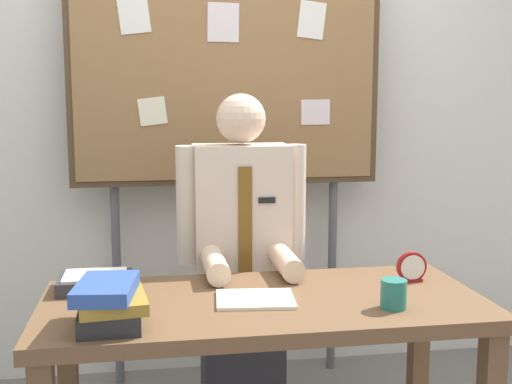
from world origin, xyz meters
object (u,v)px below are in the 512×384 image
(person, at_px, (242,276))
(open_notebook, at_px, (255,299))
(desk_clock, at_px, (412,268))
(paper_tray, at_px, (95,282))
(desk, at_px, (264,327))
(book_stack, at_px, (109,304))
(bulletin_board, at_px, (227,73))
(coffee_mug, at_px, (394,294))

(person, height_order, open_notebook, person)
(desk_clock, bearing_deg, paper_tray, 175.59)
(desk_clock, xyz_separation_m, paper_tray, (-1.17, 0.09, -0.02))
(paper_tray, bearing_deg, desk, -19.52)
(person, xyz_separation_m, open_notebook, (-0.03, -0.56, 0.07))
(book_stack, bearing_deg, open_notebook, 19.96)
(bulletin_board, bearing_deg, open_notebook, -91.81)
(person, height_order, paper_tray, person)
(desk, bearing_deg, desk_clock, 11.23)
(desk, xyz_separation_m, bulletin_board, (-0.00, 1.03, 0.91))
(open_notebook, xyz_separation_m, coffee_mug, (0.44, -0.15, 0.04))
(bulletin_board, height_order, desk_clock, bulletin_board)
(person, bearing_deg, paper_tray, -150.31)
(paper_tray, bearing_deg, bulletin_board, 54.54)
(bulletin_board, relative_size, desk_clock, 18.81)
(bulletin_board, xyz_separation_m, book_stack, (-0.51, -1.22, -0.74))
(open_notebook, bearing_deg, coffee_mug, -19.20)
(desk_clock, xyz_separation_m, coffee_mug, (-0.18, -0.29, -0.00))
(coffee_mug, bearing_deg, book_stack, -178.68)
(book_stack, distance_m, open_notebook, 0.51)
(bulletin_board, height_order, book_stack, bulletin_board)
(coffee_mug, bearing_deg, paper_tray, 159.00)
(bulletin_board, relative_size, coffee_mug, 22.04)
(person, bearing_deg, desk_clock, -35.76)
(desk, relative_size, coffee_mug, 15.68)
(book_stack, bearing_deg, coffee_mug, 1.32)
(desk, distance_m, open_notebook, 0.11)
(desk, height_order, book_stack, book_stack)
(person, bearing_deg, open_notebook, -93.39)
(book_stack, height_order, paper_tray, book_stack)
(person, distance_m, desk_clock, 0.74)
(bulletin_board, bearing_deg, coffee_mug, -71.37)
(desk, height_order, bulletin_board, bulletin_board)
(coffee_mug, relative_size, paper_tray, 0.38)
(desk, bearing_deg, paper_tray, 160.48)
(bulletin_board, xyz_separation_m, coffee_mug, (0.40, -1.20, -0.76))
(desk, bearing_deg, person, 90.00)
(book_stack, height_order, coffee_mug, book_stack)
(desk, distance_m, desk_clock, 0.62)
(book_stack, height_order, desk_clock, book_stack)
(book_stack, xyz_separation_m, open_notebook, (0.48, 0.17, -0.07))
(desk_clock, bearing_deg, bulletin_board, 122.85)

